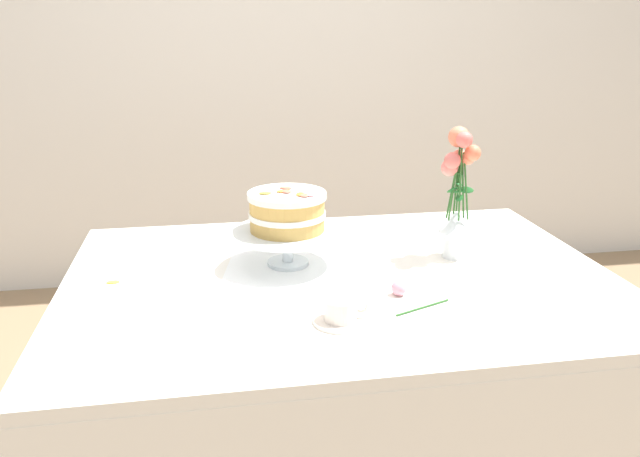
{
  "coord_description": "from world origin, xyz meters",
  "views": [
    {
      "loc": [
        -0.31,
        -1.48,
        1.36
      ],
      "look_at": [
        -0.05,
        0.03,
        0.86
      ],
      "focal_mm": 35.59,
      "sensor_mm": 36.0,
      "label": 1
    }
  ],
  "objects_px": {
    "flower_vase": "(457,193)",
    "fallen_rose": "(400,289)",
    "layer_cake": "(287,211)",
    "dining_table": "(343,311)",
    "teacup": "(341,312)",
    "cake_stand": "(288,236)"
  },
  "relations": [
    {
      "from": "layer_cake",
      "to": "flower_vase",
      "type": "distance_m",
      "value": 0.46
    },
    {
      "from": "dining_table",
      "to": "teacup",
      "type": "bearing_deg",
      "value": -103.01
    },
    {
      "from": "cake_stand",
      "to": "teacup",
      "type": "height_order",
      "value": "cake_stand"
    },
    {
      "from": "flower_vase",
      "to": "fallen_rose",
      "type": "distance_m",
      "value": 0.36
    },
    {
      "from": "dining_table",
      "to": "layer_cake",
      "type": "relative_size",
      "value": 6.84
    },
    {
      "from": "teacup",
      "to": "cake_stand",
      "type": "bearing_deg",
      "value": 101.33
    },
    {
      "from": "dining_table",
      "to": "flower_vase",
      "type": "distance_m",
      "value": 0.44
    },
    {
      "from": "dining_table",
      "to": "teacup",
      "type": "distance_m",
      "value": 0.27
    },
    {
      "from": "dining_table",
      "to": "layer_cake",
      "type": "distance_m",
      "value": 0.3
    },
    {
      "from": "flower_vase",
      "to": "fallen_rose",
      "type": "xyz_separation_m",
      "value": [
        -0.22,
        -0.23,
        -0.16
      ]
    },
    {
      "from": "teacup",
      "to": "fallen_rose",
      "type": "distance_m",
      "value": 0.2
    },
    {
      "from": "layer_cake",
      "to": "flower_vase",
      "type": "xyz_separation_m",
      "value": [
        0.46,
        -0.01,
        0.03
      ]
    },
    {
      "from": "cake_stand",
      "to": "fallen_rose",
      "type": "xyz_separation_m",
      "value": [
        0.24,
        -0.24,
        -0.07
      ]
    },
    {
      "from": "dining_table",
      "to": "teacup",
      "type": "xyz_separation_m",
      "value": [
        -0.06,
        -0.24,
        0.11
      ]
    },
    {
      "from": "flower_vase",
      "to": "fallen_rose",
      "type": "height_order",
      "value": "flower_vase"
    },
    {
      "from": "layer_cake",
      "to": "flower_vase",
      "type": "bearing_deg",
      "value": -1.51
    },
    {
      "from": "cake_stand",
      "to": "teacup",
      "type": "xyz_separation_m",
      "value": [
        0.07,
        -0.36,
        -0.06
      ]
    },
    {
      "from": "teacup",
      "to": "flower_vase",
      "type": "bearing_deg",
      "value": 41.52
    },
    {
      "from": "layer_cake",
      "to": "fallen_rose",
      "type": "relative_size",
      "value": 1.42
    },
    {
      "from": "teacup",
      "to": "fallen_rose",
      "type": "height_order",
      "value": "teacup"
    },
    {
      "from": "flower_vase",
      "to": "fallen_rose",
      "type": "relative_size",
      "value": 2.5
    },
    {
      "from": "teacup",
      "to": "layer_cake",
      "type": "bearing_deg",
      "value": 101.32
    }
  ]
}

